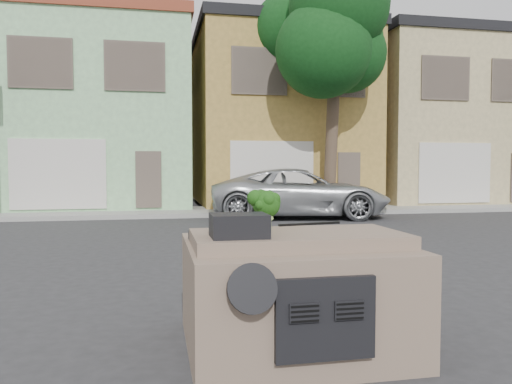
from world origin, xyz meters
name	(u,v)px	position (x,y,z in m)	size (l,w,h in m)	color
ground_plane	(241,278)	(0.00, 0.00, 0.00)	(120.00, 120.00, 0.00)	#303033
sidewalk	(193,212)	(0.00, 10.50, 0.07)	(40.00, 3.00, 0.15)	gray
townhouse_mint	(102,117)	(-3.50, 14.50, 3.77)	(7.20, 8.20, 7.55)	#9AD497
townhouse_tan	(275,121)	(4.00, 14.50, 3.77)	(7.20, 8.20, 7.55)	#AC883F
townhouse_beige	(426,123)	(11.50, 14.50, 3.77)	(7.20, 8.20, 7.55)	tan
silver_pickup	(300,217)	(3.45, 8.52, 0.00)	(2.72, 5.91, 1.64)	#B1B4B8
tree_near	(332,96)	(5.00, 9.80, 4.25)	(4.40, 4.00, 8.50)	#0F3A13
car_dashboard	(293,289)	(0.00, -3.00, 0.56)	(2.00, 1.80, 1.12)	#7B6654
instrument_hump	(239,226)	(-0.58, -3.35, 1.22)	(0.48, 0.38, 0.20)	black
wiper_arm	(310,224)	(0.28, -2.62, 1.13)	(0.70, 0.03, 0.02)	black
broccoli	(266,209)	(-0.25, -2.92, 1.32)	(0.32, 0.32, 0.39)	#163B0E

